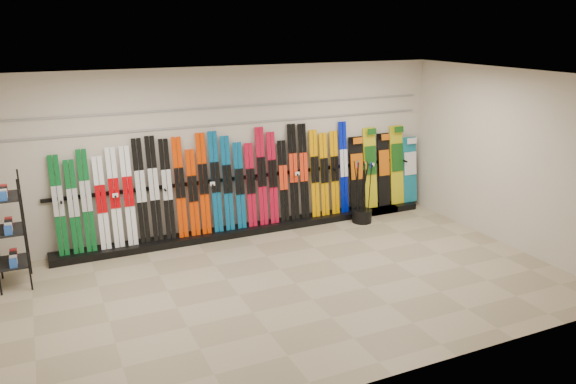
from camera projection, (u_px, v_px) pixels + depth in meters
name	position (u px, v px, depth m)	size (l,w,h in m)	color
floor	(295.00, 283.00, 8.31)	(8.00, 8.00, 0.00)	gray
back_wall	(236.00, 151.00, 10.05)	(8.00, 8.00, 0.00)	beige
right_wall	(509.00, 159.00, 9.47)	(5.00, 5.00, 0.00)	beige
ceiling	(296.00, 78.00, 7.45)	(8.00, 8.00, 0.00)	silver
ski_rack_base	(254.00, 228.00, 10.37)	(8.00, 0.40, 0.12)	black
skis	(217.00, 185.00, 9.89)	(5.36, 0.24, 1.81)	#0B5A22
snowboards	(384.00, 169.00, 11.34)	(1.60, 0.25, 1.60)	black
accessory_rack	(9.00, 231.00, 8.05)	(0.40, 0.60, 1.66)	black
pole_bin	(362.00, 216.00, 10.84)	(0.38, 0.38, 0.25)	black
ski_poles	(362.00, 192.00, 10.70)	(0.24, 0.32, 1.18)	black
slatwall_rail_0	(236.00, 124.00, 9.89)	(7.60, 0.02, 0.03)	gray
slatwall_rail_1	(235.00, 107.00, 9.81)	(7.60, 0.02, 0.03)	gray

